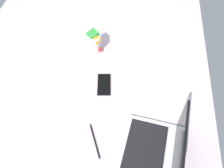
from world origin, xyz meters
TOP-DOWN VIEW (x-y plane):
  - bed_mattress at (0.00, 0.00)cm, footprint 180.00×140.00cm
  - laptop at (34.69, 41.41)cm, footprint 35.60×26.92cm
  - snack_cup at (-25.95, 3.33)cm, footprint 10.14×9.69cm
  - cell_phone at (-0.98, 13.56)cm, footprint 14.85×8.78cm
  - charger_cable at (31.25, 14.60)cm, footprint 15.66×7.72cm

SIDE VIEW (x-z plane):
  - bed_mattress at x=0.00cm, z-range 0.00..18.00cm
  - charger_cable at x=31.25cm, z-range 18.00..18.60cm
  - cell_phone at x=-0.98cm, z-range 18.00..18.80cm
  - laptop at x=34.69cm, z-range 10.91..33.91cm
  - snack_cup at x=-25.95cm, z-range 17.03..31.08cm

